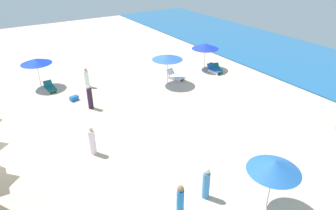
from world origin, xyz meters
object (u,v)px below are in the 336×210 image
(umbrella_4, at_px, (167,57))
(lounge_chair_4_0, at_px, (175,76))
(lounge_chair_4_1, at_px, (175,76))
(beachgoer_3, at_px, (206,184))
(beachgoer_5, at_px, (87,78))
(umbrella_2, at_px, (36,61))
(umbrella_0, at_px, (274,166))
(beachgoer_1, at_px, (180,201))
(lounge_chair_2_0, at_px, (50,88))
(beachgoer_0, at_px, (92,141))
(beachgoer_6, at_px, (90,98))
(cooler_box_0, at_px, (74,98))
(lounge_chair_3_0, at_px, (218,69))
(umbrella_3, at_px, (205,46))
(lounge_chair_3_1, at_px, (214,69))

(umbrella_4, height_order, lounge_chair_4_0, umbrella_4)
(lounge_chair_4_1, distance_m, beachgoer_3, 13.24)
(beachgoer_3, bearing_deg, lounge_chair_4_1, -144.63)
(beachgoer_5, bearing_deg, umbrella_2, -96.37)
(umbrella_0, xyz_separation_m, beachgoer_1, (-1.55, -3.23, -1.40))
(umbrella_0, height_order, lounge_chair_2_0, umbrella_0)
(lounge_chair_4_0, bearing_deg, beachgoer_0, -164.62)
(umbrella_4, relative_size, beachgoer_6, 1.46)
(beachgoer_5, xyz_separation_m, cooler_box_0, (1.78, -1.57, -0.54))
(umbrella_0, height_order, umbrella_2, umbrella_0)
(umbrella_0, bearing_deg, umbrella_4, 165.32)
(beachgoer_3, xyz_separation_m, beachgoer_6, (-10.39, -1.32, 0.03))
(lounge_chair_3_0, distance_m, beachgoer_1, 16.15)
(cooler_box_0, bearing_deg, umbrella_3, 164.71)
(lounge_chair_3_0, distance_m, lounge_chair_3_1, 0.39)
(beachgoer_6, bearing_deg, beachgoer_5, 46.62)
(lounge_chair_3_1, relative_size, lounge_chair_4_0, 0.90)
(umbrella_3, distance_m, beachgoer_3, 15.60)
(lounge_chair_3_0, distance_m, beachgoer_0, 14.15)
(lounge_chair_3_0, bearing_deg, lounge_chair_3_1, -166.38)
(beachgoer_6, bearing_deg, umbrella_4, -21.25)
(lounge_chair_3_0, distance_m, beachgoer_6, 11.46)
(lounge_chair_3_0, relative_size, umbrella_4, 0.64)
(umbrella_3, distance_m, lounge_chair_3_0, 2.23)
(beachgoer_6, bearing_deg, lounge_chair_2_0, 82.24)
(lounge_chair_4_0, xyz_separation_m, lounge_chair_4_1, (-0.11, 0.13, -0.03))
(lounge_chair_2_0, xyz_separation_m, lounge_chair_3_0, (3.76, 13.03, 0.01))
(beachgoer_1, xyz_separation_m, beachgoer_6, (-10.65, 0.16, 0.01))
(umbrella_3, relative_size, beachgoer_5, 1.53)
(lounge_chair_2_0, height_order, beachgoer_0, beachgoer_0)
(beachgoer_0, bearing_deg, lounge_chair_2_0, 161.10)
(lounge_chair_3_0, relative_size, lounge_chair_4_0, 0.98)
(beachgoer_1, relative_size, beachgoer_5, 1.01)
(umbrella_2, relative_size, umbrella_3, 0.97)
(beachgoer_1, bearing_deg, umbrella_3, 137.22)
(umbrella_4, distance_m, beachgoer_1, 13.26)
(lounge_chair_3_1, bearing_deg, umbrella_2, 152.27)
(lounge_chair_3_1, relative_size, beachgoer_3, 0.91)
(lounge_chair_4_0, height_order, beachgoer_5, beachgoer_5)
(lounge_chair_3_1, relative_size, beachgoer_6, 0.86)
(umbrella_4, bearing_deg, lounge_chair_4_0, 112.97)
(lounge_chair_2_0, xyz_separation_m, beachgoer_0, (9.20, -0.02, 0.51))
(beachgoer_3, bearing_deg, beachgoer_6, -109.23)
(lounge_chair_2_0, bearing_deg, umbrella_2, 108.83)
(lounge_chair_4_0, height_order, beachgoer_3, beachgoer_3)
(umbrella_0, xyz_separation_m, umbrella_4, (-12.95, 3.39, 0.02))
(lounge_chair_2_0, relative_size, beachgoer_6, 0.88)
(umbrella_4, relative_size, beachgoer_1, 1.54)
(lounge_chair_3_0, xyz_separation_m, beachgoer_6, (0.58, -11.44, 0.52))
(lounge_chair_3_0, bearing_deg, umbrella_0, -105.22)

